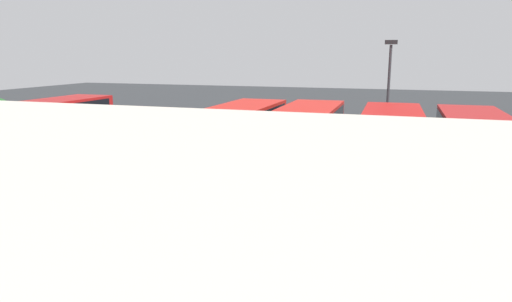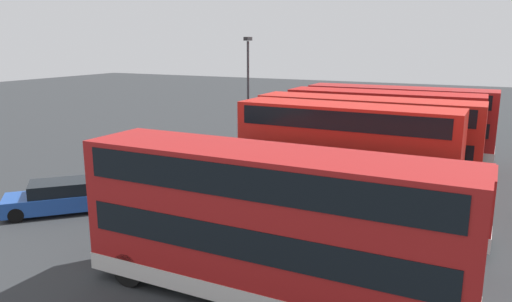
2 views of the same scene
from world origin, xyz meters
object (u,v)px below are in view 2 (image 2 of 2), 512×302
Objects in this scene: bus_double_decker_second at (382,126)px; car_hatchback_silver at (59,197)px; bus_double_decker_near_end at (398,119)px; lamp_post_tall at (248,86)px; bus_double_decker_seventh at (268,223)px; bus_single_deck_fifth at (335,187)px; bus_double_decker_fourth at (345,148)px; bus_single_deck_sixth at (284,208)px; waste_bin_yellow at (192,146)px; bus_double_decker_third at (365,137)px.

bus_double_decker_second is 2.62× the size of car_hatchback_silver.
bus_double_decker_second is at bearing -6.19° from bus_double_decker_near_end.
car_hatchback_silver is 0.57× the size of lamp_post_tall.
bus_single_deck_fifth is at bearing -178.58° from bus_double_decker_seventh.
lamp_post_tall is (-17.40, -9.67, 2.13)m from bus_double_decker_seventh.
car_hatchback_silver is at bearing -7.67° from lamp_post_tall.
bus_double_decker_near_end and bus_double_decker_seventh have the same top height.
bus_double_decker_fourth is 7.27m from bus_single_deck_sixth.
bus_double_decker_second reaches higher than waste_bin_yellow.
bus_double_decker_fourth is 1.37× the size of lamp_post_tall.
bus_double_decker_second is 11.04m from bus_single_deck_fifth.
bus_single_deck_sixth is at bearing -14.55° from bus_single_deck_fifth.
bus_double_decker_second is at bearing 144.13° from car_hatchback_silver.
waste_bin_yellow is at bearing -139.82° from bus_double_decker_seventh.
lamp_post_tall reaches higher than car_hatchback_silver.
waste_bin_yellow is (-8.63, -12.95, -1.15)m from bus_single_deck_fifth.
waste_bin_yellow is (-15.54, -13.12, -1.97)m from bus_double_decker_seventh.
bus_double_decker_second is 9.24m from lamp_post_tall.
bus_single_deck_fifth reaches higher than car_hatchback_silver.
bus_single_deck_sixth is 17.04m from waste_bin_yellow.
bus_double_decker_third is (3.88, -0.05, 0.00)m from bus_double_decker_second.
waste_bin_yellow is at bearing -79.22° from bus_double_decker_second.
bus_double_decker_near_end is 1.05× the size of bus_double_decker_seventh.
lamp_post_tall is (0.50, -8.97, 2.13)m from bus_double_decker_second.
bus_double_decker_near_end is 10.41m from bus_double_decker_fourth.
bus_double_decker_third is at bearing -3.22° from bus_double_decker_near_end.
bus_single_deck_fifth is 2.72× the size of car_hatchback_silver.
bus_double_decker_third is at bearing -175.38° from bus_single_deck_fifth.
car_hatchback_silver is 4.65× the size of waste_bin_yellow.
bus_single_deck_fifth is 15.61m from waste_bin_yellow.
bus_double_decker_fourth is (3.23, -0.15, -0.00)m from bus_double_decker_third.
bus_double_decker_seventh is 20.43m from waste_bin_yellow.
bus_double_decker_second is at bearing -177.76° from bus_double_decker_seventh.
bus_double_decker_fourth is 0.94× the size of bus_double_decker_seventh.
bus_double_decker_near_end is at bearing 112.10° from lamp_post_tall.
lamp_post_tall reaches higher than bus_double_decker_fourth.
bus_single_deck_sixth is 11.25× the size of waste_bin_yellow.
bus_single_deck_fifth is at bearing 2.76° from bus_double_decker_second.
bus_double_decker_third is 1.11× the size of bus_single_deck_sixth.
car_hatchback_silver is (-2.76, -11.65, -1.75)m from bus_double_decker_seventh.
bus_double_decker_near_end is 17.65m from bus_single_deck_sixth.
bus_single_deck_fifth is at bearing 42.16° from lamp_post_tall.
bus_double_decker_fourth is at bearing 126.78° from car_hatchback_silver.
bus_double_decker_second is 1.02× the size of bus_double_decker_seventh.
bus_double_decker_seventh reaches higher than car_hatchback_silver.
bus_single_deck_sixth is 10.68m from car_hatchback_silver.
bus_double_decker_seventh is 20.02m from lamp_post_tall.
waste_bin_yellow is (-12.77, -1.48, -0.23)m from car_hatchback_silver.
bus_double_decker_third is 1.04× the size of bus_double_decker_seventh.
bus_double_decker_second is 1.09× the size of bus_single_deck_sixth.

